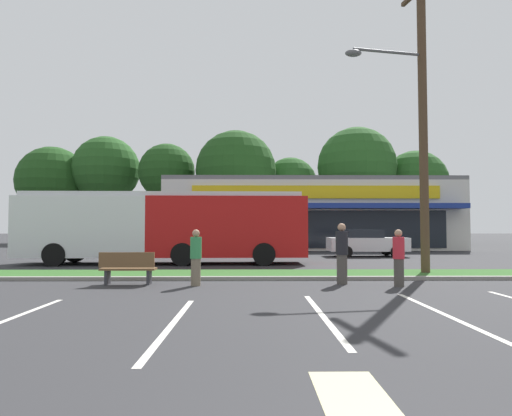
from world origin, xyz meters
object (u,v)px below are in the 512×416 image
at_px(city_bus, 165,225).
at_px(pedestrian_by_pole, 342,253).
at_px(utility_pole, 419,111).
at_px(pedestrian_mid, 196,257).
at_px(pedestrian_near_bench, 399,258).
at_px(car_0, 366,243).
at_px(bus_stop_bench, 128,267).

distance_m(city_bus, pedestrian_by_pole, 9.92).
bearing_deg(city_bus, pedestrian_by_pole, 131.02).
distance_m(utility_pole, pedestrian_mid, 9.30).
bearing_deg(pedestrian_near_bench, car_0, 127.40).
bearing_deg(pedestrian_mid, pedestrian_by_pole, 54.60).
bearing_deg(car_0, pedestrian_mid, -123.12).
bearing_deg(bus_stop_bench, city_bus, -87.13).
xyz_separation_m(bus_stop_bench, pedestrian_mid, (2.01, -0.26, 0.31)).
relative_size(utility_pole, car_0, 2.43).
bearing_deg(pedestrian_by_pole, utility_pole, 149.46).
height_order(pedestrian_near_bench, pedestrian_by_pole, pedestrian_by_pole).
xyz_separation_m(pedestrian_near_bench, pedestrian_by_pole, (-1.50, 0.55, 0.09)).
distance_m(bus_stop_bench, car_0, 16.05).
height_order(car_0, pedestrian_mid, pedestrian_mid).
bearing_deg(utility_pole, pedestrian_mid, -161.48).
relative_size(bus_stop_bench, pedestrian_by_pole, 0.89).
height_order(utility_pole, pedestrian_near_bench, utility_pole).
height_order(bus_stop_bench, pedestrian_near_bench, pedestrian_near_bench).
bearing_deg(pedestrian_near_bench, pedestrian_mid, -133.99).
distance_m(utility_pole, pedestrian_near_bench, 5.89).
bearing_deg(pedestrian_mid, utility_pole, 68.82).
distance_m(car_0, pedestrian_by_pole, 12.92).
relative_size(car_0, pedestrian_near_bench, 2.75).
xyz_separation_m(utility_pole, bus_stop_bench, (-9.50, -2.25, -5.23)).
height_order(city_bus, car_0, city_bus).
xyz_separation_m(car_0, pedestrian_by_pole, (-3.97, -12.29, 0.10)).
height_order(pedestrian_near_bench, pedestrian_mid, pedestrian_near_bench).
bearing_deg(bus_stop_bench, pedestrian_mid, 172.65).
bearing_deg(pedestrian_mid, bus_stop_bench, -137.05).
bearing_deg(pedestrian_near_bench, bus_stop_bench, -135.31).
xyz_separation_m(city_bus, bus_stop_bench, (0.37, -7.37, -1.26)).
bearing_deg(pedestrian_mid, city_bus, 157.64).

